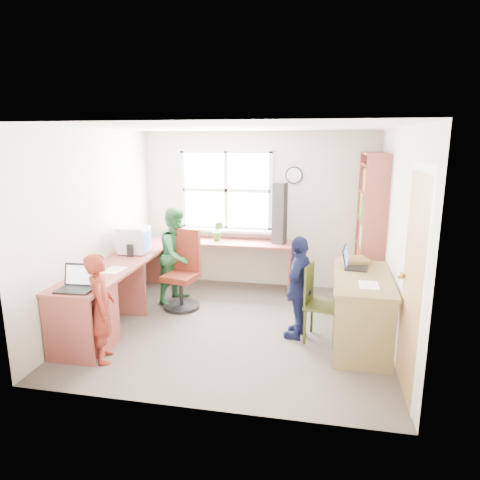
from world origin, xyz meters
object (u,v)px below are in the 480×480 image
(swivel_chair, at_px, (184,274))
(person_green, at_px, (178,255))
(bookshelf, at_px, (370,234))
(cd_tower, at_px, (280,213))
(laptop_right, at_px, (352,263))
(person_red, at_px, (101,308))
(laptop_left, at_px, (78,283))
(potted_plant, at_px, (218,231))
(crt_monitor, at_px, (134,240))
(l_desk, at_px, (126,293))
(wooden_chair, at_px, (318,300))
(right_desk, at_px, (362,295))
(person_navy, at_px, (299,287))

(swivel_chair, distance_m, person_green, 0.33)
(bookshelf, relative_size, cd_tower, 2.30)
(bookshelf, xyz_separation_m, laptop_right, (-0.29, -0.98, -0.16))
(person_red, bearing_deg, laptop_left, 55.01)
(person_green, bearing_deg, potted_plant, -12.52)
(potted_plant, relative_size, person_green, 0.23)
(crt_monitor, bearing_deg, cd_tower, 24.65)
(potted_plant, bearing_deg, l_desk, -113.68)
(wooden_chair, distance_m, laptop_right, 0.64)
(cd_tower, relative_size, person_green, 0.67)
(l_desk, relative_size, wooden_chair, 3.30)
(right_desk, distance_m, person_navy, 0.70)
(right_desk, relative_size, cd_tower, 1.52)
(crt_monitor, bearing_deg, laptop_right, -7.39)
(bookshelf, xyz_separation_m, wooden_chair, (-0.67, -1.34, -0.52))
(bookshelf, xyz_separation_m, cd_tower, (-1.28, 0.24, 0.20))
(person_navy, bearing_deg, swivel_chair, -96.48)
(wooden_chair, bearing_deg, potted_plant, 146.94)
(bookshelf, xyz_separation_m, potted_plant, (-2.22, 0.21, -0.10))
(person_green, bearing_deg, laptop_left, -174.84)
(laptop_right, bearing_deg, l_desk, 108.68)
(bookshelf, height_order, wooden_chair, bookshelf)
(potted_plant, bearing_deg, wooden_chair, -45.02)
(laptop_right, bearing_deg, crt_monitor, 93.08)
(laptop_left, height_order, laptop_right, laptop_right)
(l_desk, distance_m, laptop_left, 0.82)
(potted_plant, height_order, person_green, person_green)
(right_desk, bearing_deg, cd_tower, 126.86)
(right_desk, distance_m, person_green, 2.61)
(swivel_chair, height_order, cd_tower, cd_tower)
(swivel_chair, bearing_deg, crt_monitor, -162.87)
(crt_monitor, bearing_deg, potted_plant, 42.34)
(laptop_right, bearing_deg, potted_plant, 66.61)
(l_desk, xyz_separation_m, right_desk, (2.77, 0.15, 0.12))
(person_red, relative_size, person_green, 0.85)
(right_desk, distance_m, potted_plant, 2.57)
(crt_monitor, height_order, cd_tower, cd_tower)
(right_desk, bearing_deg, bookshelf, 83.79)
(l_desk, distance_m, laptop_right, 2.74)
(person_green, bearing_deg, person_navy, -95.32)
(person_red, bearing_deg, person_green, -30.98)
(right_desk, height_order, person_green, person_green)
(crt_monitor, distance_m, potted_plant, 1.33)
(bookshelf, bearing_deg, person_green, -170.42)
(wooden_chair, relative_size, laptop_left, 2.37)
(crt_monitor, bearing_deg, person_navy, -16.44)
(laptop_left, height_order, person_navy, person_navy)
(right_desk, xyz_separation_m, crt_monitor, (-2.98, 0.60, 0.36))
(person_navy, bearing_deg, l_desk, -69.91)
(right_desk, bearing_deg, person_red, -159.04)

